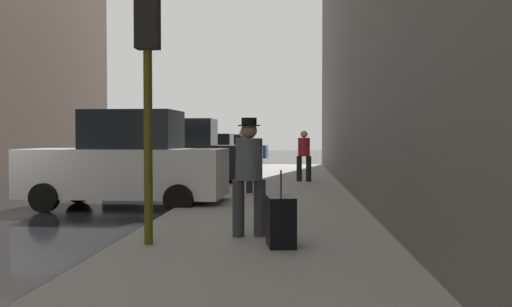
# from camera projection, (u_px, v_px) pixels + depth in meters

# --- Properties ---
(sidewalk) EXTENTS (4.00, 40.00, 0.15)m
(sidewalk) POSITION_uv_depth(u_px,v_px,m) (269.00, 215.00, 11.43)
(sidewalk) COLOR gray
(sidewalk) RESTS_ON ground_plane
(parked_white_van) EXTENTS (4.66, 2.19, 2.25)m
(parked_white_van) POSITION_uv_depth(u_px,v_px,m) (127.00, 163.00, 13.14)
(parked_white_van) COLOR silver
(parked_white_van) RESTS_ON ground_plane
(parked_black_suv) EXTENTS (4.62, 2.09, 2.25)m
(parked_black_suv) POSITION_uv_depth(u_px,v_px,m) (179.00, 155.00, 19.14)
(parked_black_suv) COLOR black
(parked_black_suv) RESTS_ON ground_plane
(parked_red_hatchback) EXTENTS (4.21, 2.08, 1.79)m
(parked_red_hatchback) POSITION_uv_depth(u_px,v_px,m) (207.00, 155.00, 25.19)
(parked_red_hatchback) COLOR #B2191E
(parked_red_hatchback) RESTS_ON ground_plane
(parked_silver_sedan) EXTENTS (4.24, 2.13, 1.79)m
(parked_silver_sedan) POSITION_uv_depth(u_px,v_px,m) (224.00, 152.00, 31.24)
(parked_silver_sedan) COLOR #B7BABF
(parked_silver_sedan) RESTS_ON ground_plane
(parked_blue_sedan) EXTENTS (4.26, 2.18, 1.79)m
(parked_blue_sedan) POSITION_uv_depth(u_px,v_px,m) (236.00, 149.00, 37.67)
(parked_blue_sedan) COLOR navy
(parked_blue_sedan) RESTS_ON ground_plane
(fire_hydrant) EXTENTS (0.42, 0.22, 0.70)m
(fire_hydrant) POSITION_uv_depth(u_px,v_px,m) (231.00, 172.00, 18.62)
(fire_hydrant) COLOR red
(fire_hydrant) RESTS_ON sidewalk
(traffic_light) EXTENTS (0.32, 0.32, 3.60)m
(traffic_light) POSITION_uv_depth(u_px,v_px,m) (148.00, 56.00, 7.85)
(traffic_light) COLOR #514C0F
(traffic_light) RESTS_ON sidewalk
(pedestrian_with_beanie) EXTENTS (0.53, 0.47, 1.78)m
(pedestrian_with_beanie) POSITION_uv_depth(u_px,v_px,m) (249.00, 171.00, 8.51)
(pedestrian_with_beanie) COLOR #333338
(pedestrian_with_beanie) RESTS_ON sidewalk
(pedestrian_in_red_jacket) EXTENTS (0.51, 0.43, 1.71)m
(pedestrian_in_red_jacket) POSITION_uv_depth(u_px,v_px,m) (304.00, 153.00, 19.17)
(pedestrian_in_red_jacket) COLOR black
(pedestrian_in_red_jacket) RESTS_ON sidewalk
(pedestrian_in_tan_coat) EXTENTS (0.53, 0.49, 1.71)m
(pedestrian_in_tan_coat) POSITION_uv_depth(u_px,v_px,m) (244.00, 157.00, 15.26)
(pedestrian_in_tan_coat) COLOR black
(pedestrian_in_tan_coat) RESTS_ON sidewalk
(rolling_suitcase) EXTENTS (0.44, 0.61, 1.04)m
(rolling_suitcase) POSITION_uv_depth(u_px,v_px,m) (281.00, 221.00, 7.74)
(rolling_suitcase) COLOR black
(rolling_suitcase) RESTS_ON sidewalk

